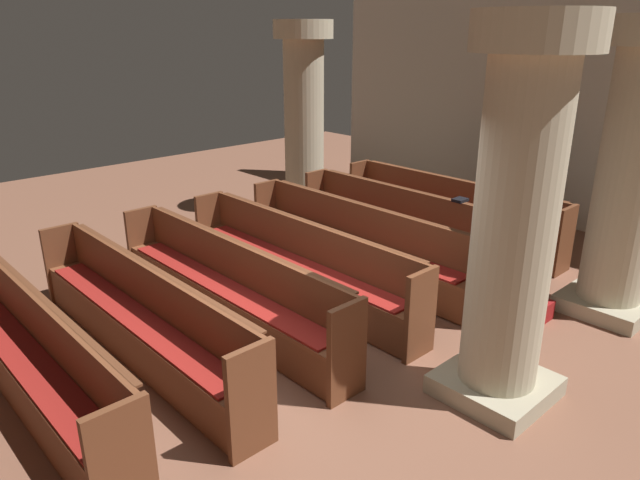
# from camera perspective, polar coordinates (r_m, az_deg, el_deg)

# --- Properties ---
(ground_plane) EXTENTS (19.20, 19.20, 0.00)m
(ground_plane) POSITION_cam_1_polar(r_m,az_deg,el_deg) (5.87, -2.96, -11.80)
(ground_plane) COLOR brown
(back_wall) EXTENTS (10.00, 0.16, 4.50)m
(back_wall) POSITION_cam_1_polar(r_m,az_deg,el_deg) (10.06, 25.11, 13.45)
(back_wall) COLOR beige
(back_wall) RESTS_ON ground
(pew_row_0) EXTENTS (3.78, 0.47, 0.93)m
(pew_row_0) POSITION_cam_1_polar(r_m,az_deg,el_deg) (9.14, 12.50, 3.05)
(pew_row_0) COLOR brown
(pew_row_0) RESTS_ON ground
(pew_row_1) EXTENTS (3.78, 0.46, 0.93)m
(pew_row_1) POSITION_cam_1_polar(r_m,az_deg,el_deg) (8.35, 8.46, 1.69)
(pew_row_1) COLOR brown
(pew_row_1) RESTS_ON ground
(pew_row_2) EXTENTS (3.78, 0.46, 0.93)m
(pew_row_2) POSITION_cam_1_polar(r_m,az_deg,el_deg) (7.61, 3.61, 0.05)
(pew_row_2) COLOR brown
(pew_row_2) RESTS_ON ground
(pew_row_3) EXTENTS (3.78, 0.47, 0.93)m
(pew_row_3) POSITION_cam_1_polar(r_m,az_deg,el_deg) (6.95, -2.22, -1.93)
(pew_row_3) COLOR brown
(pew_row_3) RESTS_ON ground
(pew_row_4) EXTENTS (3.78, 0.46, 0.93)m
(pew_row_4) POSITION_cam_1_polar(r_m,az_deg,el_deg) (6.39, -9.19, -4.26)
(pew_row_4) COLOR brown
(pew_row_4) RESTS_ON ground
(pew_row_5) EXTENTS (3.78, 0.46, 0.93)m
(pew_row_5) POSITION_cam_1_polar(r_m,az_deg,el_deg) (5.95, -17.41, -6.90)
(pew_row_5) COLOR brown
(pew_row_5) RESTS_ON ground
(pew_row_6) EXTENTS (3.78, 0.47, 0.93)m
(pew_row_6) POSITION_cam_1_polar(r_m,az_deg,el_deg) (5.66, -26.80, -9.72)
(pew_row_6) COLOR brown
(pew_row_6) RESTS_ON ground
(pillar_aisle_side) EXTENTS (0.99, 0.99, 3.24)m
(pillar_aisle_side) POSITION_cam_1_polar(r_m,az_deg,el_deg) (7.08, 28.32, 6.20)
(pillar_aisle_side) COLOR tan
(pillar_aisle_side) RESTS_ON ground
(pillar_far_side) EXTENTS (0.99, 0.99, 3.24)m
(pillar_far_side) POSITION_cam_1_polar(r_m,az_deg,el_deg) (10.19, -1.59, 12.15)
(pillar_far_side) COLOR tan
(pillar_far_side) RESTS_ON ground
(pillar_aisle_rear) EXTENTS (0.97, 0.97, 3.24)m
(pillar_aisle_rear) POSITION_cam_1_polar(r_m,az_deg,el_deg) (4.91, 18.68, 2.30)
(pillar_aisle_rear) COLOR tan
(pillar_aisle_rear) RESTS_ON ground
(lectern) EXTENTS (0.48, 0.45, 1.08)m
(lectern) POSITION_cam_1_polar(r_m,az_deg,el_deg) (9.69, 20.22, 3.00)
(lectern) COLOR #562B1A
(lectern) RESTS_ON ground
(hymn_book) EXTENTS (0.15, 0.19, 0.04)m
(hymn_book) POSITION_cam_1_polar(r_m,az_deg,el_deg) (7.95, 13.62, 3.85)
(hymn_book) COLOR black
(hymn_book) RESTS_ON pew_row_1
(kneeler_box_red) EXTENTS (0.40, 0.29, 0.22)m
(kneeler_box_red) POSITION_cam_1_polar(r_m,az_deg,el_deg) (7.06, 20.11, -6.28)
(kneeler_box_red) COLOR maroon
(kneeler_box_red) RESTS_ON ground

